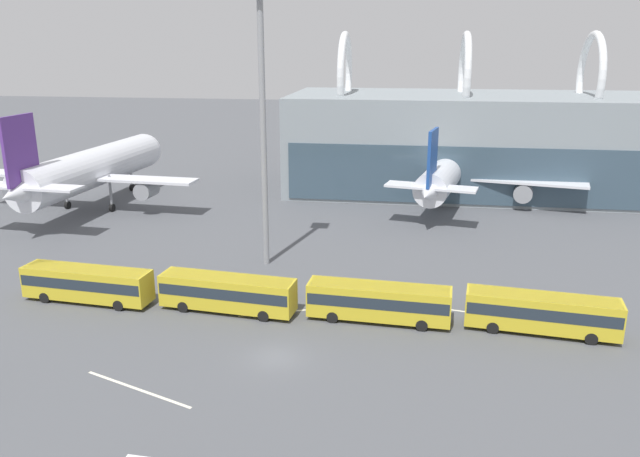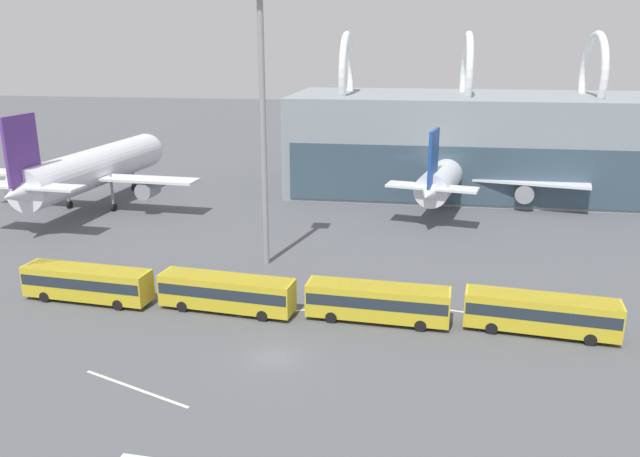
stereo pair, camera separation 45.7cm
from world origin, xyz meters
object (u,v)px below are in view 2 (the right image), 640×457
at_px(shuttle_bus_0, 87,282).
at_px(shuttle_bus_3, 541,312).
at_px(airliner_at_gate_far, 450,171).
at_px(shuttle_bus_1, 227,291).
at_px(floodlight_mast, 263,109).
at_px(shuttle_bus_2, 378,300).
at_px(airliner_at_gate_near, 92,169).

height_order(shuttle_bus_0, shuttle_bus_3, same).
bearing_deg(airliner_at_gate_far, shuttle_bus_1, 165.80).
xyz_separation_m(shuttle_bus_3, floodlight_mast, (-26.30, 13.12, 14.73)).
relative_size(shuttle_bus_2, floodlight_mast, 0.44).
bearing_deg(airliner_at_gate_far, shuttle_bus_3, -160.90).
relative_size(shuttle_bus_1, floodlight_mast, 0.44).
distance_m(shuttle_bus_2, shuttle_bus_3, 13.42).
bearing_deg(shuttle_bus_0, floodlight_mast, 47.17).
bearing_deg(shuttle_bus_3, shuttle_bus_2, -174.35).
bearing_deg(airliner_at_gate_far, shuttle_bus_0, 153.14).
bearing_deg(shuttle_bus_0, shuttle_bus_2, 4.63).
bearing_deg(shuttle_bus_1, airliner_at_gate_far, 70.29).
bearing_deg(floodlight_mast, airliner_at_gate_far, 56.07).
bearing_deg(shuttle_bus_2, airliner_at_gate_far, 83.65).
xyz_separation_m(shuttle_bus_0, shuttle_bus_2, (26.84, -0.26, 0.00)).
xyz_separation_m(airliner_at_gate_far, shuttle_bus_3, (5.62, -43.86, -2.90)).
height_order(shuttle_bus_1, floodlight_mast, floodlight_mast).
relative_size(shuttle_bus_0, shuttle_bus_1, 1.00).
relative_size(airliner_at_gate_near, shuttle_bus_0, 3.02).
bearing_deg(shuttle_bus_2, shuttle_bus_3, 2.54).
xyz_separation_m(airliner_at_gate_near, floodlight_mast, (30.20, -19.43, 10.85)).
distance_m(airliner_at_gate_near, floodlight_mast, 37.51).
bearing_deg(airliner_at_gate_near, floodlight_mast, -119.09).
height_order(airliner_at_gate_near, airliner_at_gate_far, airliner_at_gate_near).
distance_m(airliner_at_gate_near, shuttle_bus_1, 43.95).
relative_size(airliner_at_gate_far, floodlight_mast, 1.38).
bearing_deg(shuttle_bus_3, floodlight_mast, 160.41).
xyz_separation_m(shuttle_bus_0, shuttle_bus_1, (13.42, -0.21, 0.00)).
xyz_separation_m(shuttle_bus_1, shuttle_bus_2, (13.42, -0.05, 0.00)).
xyz_separation_m(shuttle_bus_1, floodlight_mast, (0.54, 12.77, 14.73)).
height_order(airliner_at_gate_far, shuttle_bus_2, airliner_at_gate_far).
xyz_separation_m(shuttle_bus_1, shuttle_bus_3, (26.84, -0.35, 0.00)).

